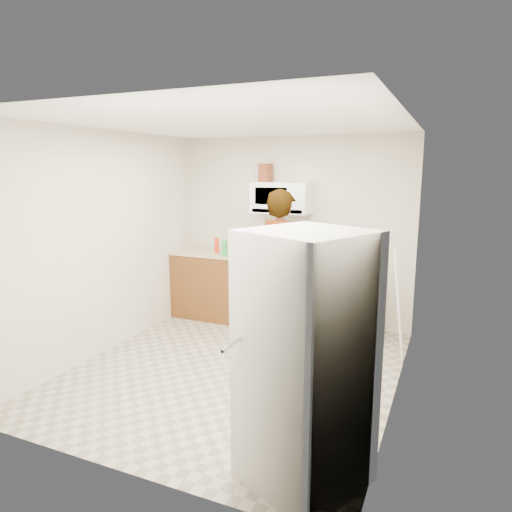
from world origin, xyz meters
The scene contains 20 objects.
floor centered at (0.00, 0.00, 0.00)m, with size 3.60×3.60×0.00m, color gray.
back_wall centered at (0.00, 1.79, 1.25)m, with size 3.20×0.02×2.50m, color beige.
right_wall centered at (1.59, 0.00, 1.25)m, with size 0.02×3.60×2.50m, color beige.
cabinet_left centered at (-1.04, 1.49, 0.45)m, with size 1.12×0.62×0.90m, color #593915.
counter_left centered at (-1.04, 1.49, 0.92)m, with size 1.14×0.64×0.04m, color tan.
cabinet_right centered at (0.68, 1.49, 0.45)m, with size 0.80×0.62×0.90m, color #593915.
counter_right centered at (0.68, 1.49, 0.92)m, with size 0.82×0.64×0.04m, color tan.
gas_range centered at (-0.10, 1.48, 0.49)m, with size 0.76×0.65×1.13m.
microwave centered at (-0.10, 1.61, 1.70)m, with size 0.76×0.38×0.40m, color white.
person centered at (0.11, 1.03, 0.92)m, with size 0.67×0.44×1.84m, color tan.
fridge centered at (1.17, -1.35, 0.85)m, with size 0.70×0.70×1.70m, color silver.
kettle centered at (0.60, 1.70, 1.02)m, with size 0.14×0.14×0.17m, color white.
jug centered at (-0.35, 1.66, 2.02)m, with size 0.14×0.14×0.24m, color #602B17.
saucepan centered at (-0.32, 1.59, 1.02)m, with size 0.25×0.25×0.13m, color #B3B2B7.
tray centered at (0.11, 1.43, 0.96)m, with size 0.25×0.16×0.05m, color white.
bottle_spray centered at (-0.97, 1.42, 1.04)m, with size 0.06×0.06×0.21m, color red.
bottle_hot_sauce centered at (-0.52, 1.34, 1.02)m, with size 0.05×0.05×0.16m, color orange.
bottle_green_cap centered at (-0.75, 1.24, 1.04)m, with size 0.06×0.06×0.20m, color #17832E.
pot_lid centered at (-0.80, 1.32, 0.94)m, with size 0.22×0.22×0.01m, color silver.
broom centered at (1.53, 0.75, 0.64)m, with size 0.03×0.03×1.29m, color silver.
Camera 1 is at (1.99, -4.02, 2.07)m, focal length 32.00 mm.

